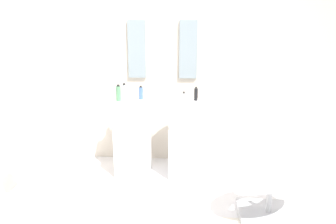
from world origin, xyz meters
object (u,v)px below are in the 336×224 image
pedestal_sink_left (133,136)px  pedestal_sink_right (186,137)px  lounge_chair (270,184)px  soap_bottle_white (184,99)px  soap_bottle_blue (141,93)px  soap_bottle_clear (124,92)px  soap_bottle_black (196,94)px  towel_rack (9,143)px  soap_bottle_green (118,93)px

pedestal_sink_left → pedestal_sink_right: size_ratio=1.00×
lounge_chair → soap_bottle_white: bearing=138.1°
lounge_chair → soap_bottle_blue: soap_bottle_blue is taller
pedestal_sink_left → soap_bottle_clear: (-0.10, 0.07, 0.53)m
pedestal_sink_right → soap_bottle_black: bearing=29.2°
lounge_chair → soap_bottle_black: 1.37m
pedestal_sink_right → lounge_chair: 1.23m
pedestal_sink_right → soap_bottle_clear: bearing=174.8°
pedestal_sink_right → towel_rack: 1.95m
lounge_chair → soap_bottle_black: (-0.71, 0.97, 0.65)m
pedestal_sink_right → lounge_chair: (0.82, -0.91, -0.13)m
towel_rack → soap_bottle_green: soap_bottle_green is taller
pedestal_sink_right → soap_bottle_clear: size_ratio=5.37×
lounge_chair → soap_bottle_white: (-0.85, 0.76, 0.64)m
pedestal_sink_right → soap_bottle_blue: soap_bottle_blue is taller
pedestal_sink_left → soap_bottle_white: soap_bottle_white is taller
pedestal_sink_left → soap_bottle_green: 0.55m
soap_bottle_clear → soap_bottle_black: 0.86m
soap_bottle_green → soap_bottle_blue: bearing=24.1°
towel_rack → soap_bottle_white: 1.90m
pedestal_sink_right → soap_bottle_white: (-0.03, -0.15, 0.51)m
towel_rack → soap_bottle_green: 1.29m
soap_bottle_white → soap_bottle_blue: (-0.52, 0.22, 0.01)m
soap_bottle_green → soap_bottle_black: bearing=6.3°
pedestal_sink_right → lounge_chair: bearing=-48.1°
lounge_chair → soap_bottle_green: soap_bottle_green is taller
soap_bottle_white → soap_bottle_blue: size_ratio=0.89×
lounge_chair → soap_bottle_white: 1.31m
pedestal_sink_left → lounge_chair: 1.73m
towel_rack → soap_bottle_blue: size_ratio=5.82×
lounge_chair → soap_bottle_green: bearing=151.8°
soap_bottle_black → soap_bottle_blue: (-0.66, 0.01, 0.00)m
soap_bottle_blue → soap_bottle_white: bearing=-22.7°
soap_bottle_green → pedestal_sink_right: bearing=3.0°
pedestal_sink_right → soap_bottle_black: soap_bottle_black is taller
pedestal_sink_left → soap_bottle_green: soap_bottle_green is taller
pedestal_sink_right → towel_rack: pedestal_sink_right is taller
lounge_chair → soap_bottle_blue: (-1.37, 0.98, 0.65)m
towel_rack → pedestal_sink_left: bearing=33.4°
pedestal_sink_left → towel_rack: size_ratio=1.08×
soap_bottle_green → soap_bottle_black: 0.91m
pedestal_sink_left → pedestal_sink_right: (0.65, 0.00, 0.00)m
soap_bottle_black → pedestal_sink_left: bearing=-175.5°
towel_rack → soap_bottle_black: size_ratio=5.84×
soap_bottle_blue → pedestal_sink_left: bearing=-145.1°
soap_bottle_clear → soap_bottle_green: soap_bottle_green is taller
soap_bottle_clear → soap_bottle_black: size_ratio=1.17×
lounge_chair → towel_rack: size_ratio=1.11×
soap_bottle_black → soap_bottle_blue: bearing=179.1°
soap_bottle_black → soap_bottle_white: bearing=-123.4°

